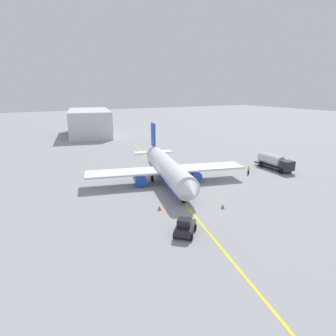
% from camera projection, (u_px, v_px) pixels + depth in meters
% --- Properties ---
extents(ground_plane, '(400.00, 400.00, 0.00)m').
position_uv_depth(ground_plane, '(168.00, 184.00, 55.63)').
color(ground_plane, '#939399').
extents(airplane, '(30.95, 29.86, 9.75)m').
position_uv_depth(airplane, '(167.00, 169.00, 55.38)').
color(airplane, white).
rests_on(airplane, ground).
extents(fuel_tanker, '(9.69, 3.24, 3.15)m').
position_uv_depth(fuel_tanker, '(274.00, 162.00, 65.04)').
color(fuel_tanker, '#2D2D33').
rests_on(fuel_tanker, ground).
extents(pushback_tug, '(4.06, 4.00, 2.20)m').
position_uv_depth(pushback_tug, '(185.00, 227.00, 36.03)').
color(pushback_tug, '#232328').
rests_on(pushback_tug, ground).
extents(refueling_worker, '(0.59, 0.63, 1.71)m').
position_uv_depth(refueling_worker, '(249.00, 170.00, 61.70)').
color(refueling_worker, navy).
rests_on(refueling_worker, ground).
extents(safety_cone_nose, '(0.61, 0.61, 0.68)m').
position_uv_depth(safety_cone_nose, '(223.00, 206.00, 44.10)').
color(safety_cone_nose, '#F2590F').
rests_on(safety_cone_nose, ground).
extents(safety_cone_wingtip, '(0.59, 0.59, 0.66)m').
position_uv_depth(safety_cone_wingtip, '(159.00, 208.00, 43.48)').
color(safety_cone_wingtip, '#F2590F').
rests_on(safety_cone_wingtip, ground).
extents(distant_hangar, '(32.22, 20.76, 9.34)m').
position_uv_depth(distant_hangar, '(90.00, 122.00, 112.61)').
color(distant_hangar, silver).
rests_on(distant_hangar, ground).
extents(taxi_line_marking, '(80.87, 20.95, 0.01)m').
position_uv_depth(taxi_line_marking, '(168.00, 184.00, 55.63)').
color(taxi_line_marking, yellow).
rests_on(taxi_line_marking, ground).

